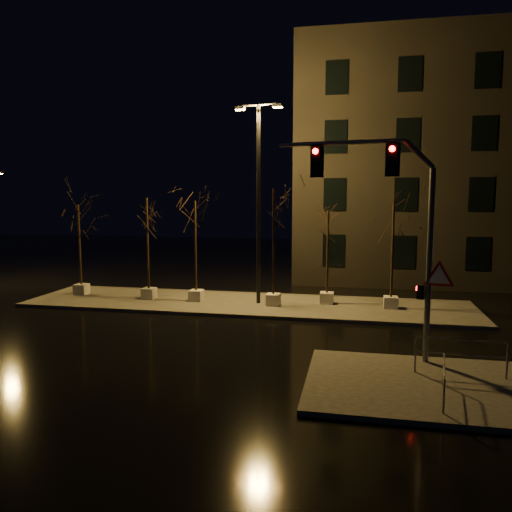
# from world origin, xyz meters

# --- Properties ---
(ground) EXTENTS (90.00, 90.00, 0.00)m
(ground) POSITION_xyz_m (0.00, 0.00, 0.00)
(ground) COLOR black
(ground) RESTS_ON ground
(median) EXTENTS (22.00, 5.00, 0.15)m
(median) POSITION_xyz_m (0.00, 6.00, 0.07)
(median) COLOR #3F3D38
(median) RESTS_ON ground
(sidewalk_corner) EXTENTS (7.00, 5.00, 0.15)m
(sidewalk_corner) POSITION_xyz_m (7.50, -3.50, 0.07)
(sidewalk_corner) COLOR #3F3D38
(sidewalk_corner) RESTS_ON ground
(building) EXTENTS (25.00, 12.00, 15.00)m
(building) POSITION_xyz_m (14.00, 18.00, 7.50)
(building) COLOR black
(building) RESTS_ON ground
(tree_0) EXTENTS (1.80, 1.80, 4.94)m
(tree_0) POSITION_xyz_m (-9.14, 6.31, 3.90)
(tree_0) COLOR beige
(tree_0) RESTS_ON median
(tree_1) EXTENTS (1.80, 1.80, 5.30)m
(tree_1) POSITION_xyz_m (-5.10, 5.93, 4.17)
(tree_1) COLOR beige
(tree_1) RESTS_ON median
(tree_2) EXTENTS (1.80, 1.80, 5.16)m
(tree_2) POSITION_xyz_m (-2.54, 5.89, 4.07)
(tree_2) COLOR beige
(tree_2) RESTS_ON median
(tree_3) EXTENTS (1.80, 1.80, 5.75)m
(tree_3) POSITION_xyz_m (1.44, 5.70, 4.51)
(tree_3) COLOR beige
(tree_3) RESTS_ON median
(tree_4) EXTENTS (1.80, 1.80, 4.71)m
(tree_4) POSITION_xyz_m (3.95, 6.60, 3.73)
(tree_4) COLOR beige
(tree_4) RESTS_ON median
(tree_5) EXTENTS (1.80, 1.80, 5.02)m
(tree_5) POSITION_xyz_m (6.97, 6.16, 3.96)
(tree_5) COLOR beige
(tree_5) RESTS_ON median
(traffic_signal_mast) EXTENTS (5.69, 1.05, 7.03)m
(traffic_signal_mast) POSITION_xyz_m (6.45, -1.32, 4.77)
(traffic_signal_mast) COLOR slate
(traffic_signal_mast) RESTS_ON sidewalk_corner
(streetlight_main) EXTENTS (2.39, 0.67, 9.58)m
(streetlight_main) POSITION_xyz_m (0.63, 6.05, 5.68)
(streetlight_main) COLOR black
(streetlight_main) RESTS_ON median
(guard_rail_a) EXTENTS (2.57, 0.16, 1.11)m
(guard_rail_a) POSITION_xyz_m (8.40, -2.64, 0.87)
(guard_rail_a) COLOR slate
(guard_rail_a) RESTS_ON sidewalk_corner
(guard_rail_b) EXTENTS (0.34, 1.96, 0.94)m
(guard_rail_b) POSITION_xyz_m (7.65, -4.50, 0.75)
(guard_rail_b) COLOR slate
(guard_rail_b) RESTS_ON sidewalk_corner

